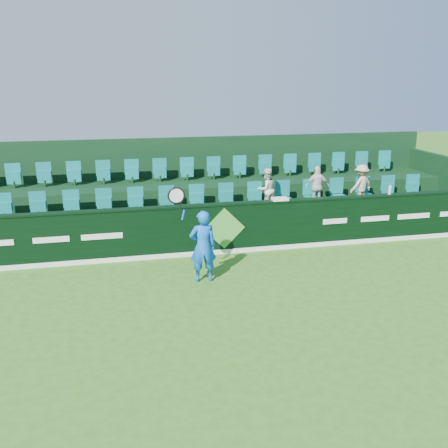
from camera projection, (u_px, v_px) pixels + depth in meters
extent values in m
plane|color=#316718|center=(269.00, 321.00, 9.52)|extent=(60.00, 60.00, 0.00)
cube|color=black|center=(223.00, 229.00, 13.08)|extent=(16.00, 0.20, 1.30)
cube|color=black|center=(223.00, 204.00, 12.89)|extent=(16.00, 0.24, 0.05)
cube|color=white|center=(224.00, 252.00, 13.14)|extent=(16.00, 0.02, 0.12)
cube|color=green|center=(224.00, 228.00, 12.96)|extent=(1.10, 0.02, 1.10)
cube|color=white|center=(51.00, 240.00, 12.06)|extent=(0.85, 0.01, 0.14)
cube|color=white|center=(102.00, 236.00, 12.31)|extent=(1.00, 0.01, 0.14)
cube|color=white|center=(335.00, 221.00, 13.61)|extent=(0.70, 0.01, 0.14)
cube|color=white|center=(375.00, 219.00, 13.86)|extent=(0.85, 0.01, 0.14)
cube|color=white|center=(414.00, 216.00, 14.11)|extent=(1.00, 0.01, 0.14)
cube|color=black|center=(215.00, 226.00, 14.18)|extent=(16.00, 2.00, 0.80)
cube|color=black|center=(203.00, 202.00, 15.89)|extent=(16.00, 1.80, 1.30)
cube|color=black|center=(197.00, 176.00, 16.64)|extent=(16.00, 0.20, 2.60)
cube|color=black|center=(443.00, 186.00, 16.51)|extent=(0.20, 4.00, 2.00)
cube|color=#126F6F|center=(212.00, 199.00, 14.35)|extent=(13.50, 0.50, 0.60)
cube|color=#126F6F|center=(201.00, 171.00, 15.90)|extent=(13.50, 0.50, 0.60)
imported|color=blue|center=(203.00, 246.00, 11.19)|extent=(0.61, 0.40, 1.66)
cylinder|color=#143FBF|center=(183.00, 215.00, 10.78)|extent=(0.09, 0.04, 0.22)
cylinder|color=black|center=(180.00, 206.00, 10.71)|extent=(0.08, 0.03, 0.20)
torus|color=black|center=(176.00, 195.00, 10.63)|extent=(0.45, 0.04, 0.45)
cylinder|color=silver|center=(176.00, 195.00, 10.63)|extent=(0.37, 0.01, 0.37)
imported|color=silver|center=(266.00, 189.00, 14.23)|extent=(0.69, 0.61, 1.20)
imported|color=silver|center=(317.00, 187.00, 14.55)|extent=(0.75, 0.41, 1.21)
imported|color=tan|center=(361.00, 185.00, 14.85)|extent=(0.88, 0.67, 1.20)
cube|color=white|center=(280.00, 199.00, 13.19)|extent=(0.42, 0.27, 0.06)
cylinder|color=silver|center=(390.00, 190.00, 13.84)|extent=(0.08, 0.08, 0.25)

